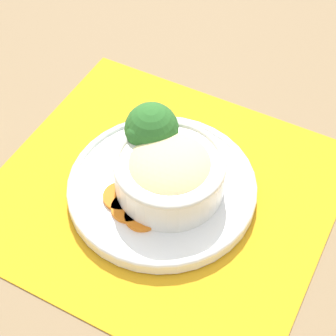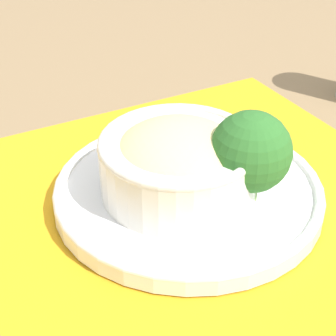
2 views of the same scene
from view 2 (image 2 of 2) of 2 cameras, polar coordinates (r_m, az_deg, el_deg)
name	(u,v)px [view 2 (image 2 of 2)]	position (r m, az deg, el deg)	size (l,w,h in m)	color
ground_plane	(188,202)	(0.58, 2.03, -3.49)	(4.00, 4.00, 0.00)	#8C704C
placemat	(188,201)	(0.58, 2.04, -3.33)	(0.46, 0.49, 0.00)	orange
plate	(188,190)	(0.57, 2.06, -2.26)	(0.27, 0.27, 0.02)	white
bowl	(178,159)	(0.54, 0.98, 0.87)	(0.16, 0.16, 0.07)	silver
broccoli_floret	(251,151)	(0.53, 8.38, 1.69)	(0.08, 0.08, 0.09)	#759E51
carrot_slice_near	(199,152)	(0.62, 3.12, 1.65)	(0.05, 0.05, 0.01)	orange
carrot_slice_middle	(177,152)	(0.62, 0.96, 1.68)	(0.05, 0.05, 0.01)	orange
carrot_slice_far	(157,155)	(0.61, -1.08, 1.28)	(0.05, 0.05, 0.01)	orange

